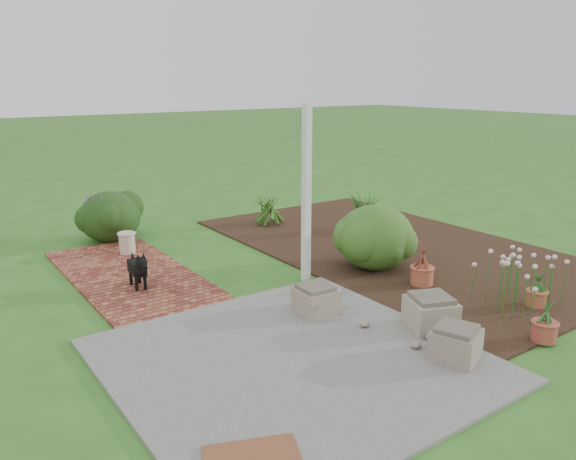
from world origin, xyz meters
TOP-DOWN VIEW (x-y plane):
  - ground at (0.00, 0.00)m, footprint 80.00×80.00m
  - concrete_patio at (-1.25, -1.75)m, footprint 3.50×3.50m
  - brick_path at (-1.70, 1.75)m, footprint 1.60×3.50m
  - garden_bed at (2.50, 0.50)m, footprint 4.00×7.00m
  - veranda_post at (0.30, 0.10)m, footprint 0.10×0.10m
  - stone_trough_near at (0.12, -2.69)m, footprint 0.58×0.58m
  - stone_trough_mid at (0.48, -2.04)m, footprint 0.65×0.65m
  - stone_trough_far at (-0.33, -0.94)m, footprint 0.46×0.46m
  - coir_doormat at (-2.42, -2.86)m, footprint 0.85×0.71m
  - black_dog at (-1.80, 1.09)m, footprint 0.20×0.57m
  - cream_ceramic_urn at (-1.38, 2.72)m, footprint 0.33×0.33m
  - evergreen_shrub at (1.47, -0.08)m, footprint 1.34×1.34m
  - agapanthus_clump_back at (2.74, 1.56)m, footprint 1.26×1.26m
  - agapanthus_clump_front at (1.57, 3.04)m, footprint 1.03×1.03m
  - pink_flower_patch at (1.90, -2.21)m, footprint 1.13×1.13m
  - terracotta_pot_bronze at (1.49, -1.01)m, footprint 0.37×0.37m
  - terracotta_pot_small_left at (2.08, -2.38)m, footprint 0.28×0.28m
  - terracotta_pot_small_right at (1.25, -2.98)m, footprint 0.34×0.34m
  - purple_flowering_bush at (-1.31, 3.76)m, footprint 1.39×1.39m

SIDE VIEW (x-z plane):
  - ground at x=0.00m, z-range 0.00..0.00m
  - garden_bed at x=2.50m, z-range 0.00..0.03m
  - concrete_patio at x=-1.25m, z-range 0.00..0.04m
  - brick_path at x=-1.70m, z-range 0.00..0.04m
  - coir_doormat at x=-2.42m, z-range 0.04..0.06m
  - terracotta_pot_small_left at x=2.08m, z-range 0.03..0.24m
  - terracotta_pot_small_right at x=1.25m, z-range 0.03..0.25m
  - terracotta_pot_bronze at x=1.49m, z-range 0.03..0.28m
  - stone_trough_far at x=-0.33m, z-range 0.04..0.33m
  - stone_trough_near at x=0.12m, z-range 0.04..0.34m
  - stone_trough_mid at x=0.48m, z-range 0.04..0.37m
  - cream_ceramic_urn at x=-1.38m, z-range 0.04..0.38m
  - black_dog at x=-1.80m, z-range 0.09..0.58m
  - pink_flower_patch at x=1.90m, z-range 0.03..0.74m
  - agapanthus_clump_front at x=1.57m, z-range 0.03..0.76m
  - purple_flowering_bush at x=-1.31m, z-range 0.00..0.91m
  - agapanthus_clump_back at x=2.74m, z-range 0.03..0.91m
  - evergreen_shrub at x=1.47m, z-range 0.03..1.02m
  - veranda_post at x=0.30m, z-range 0.00..2.50m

